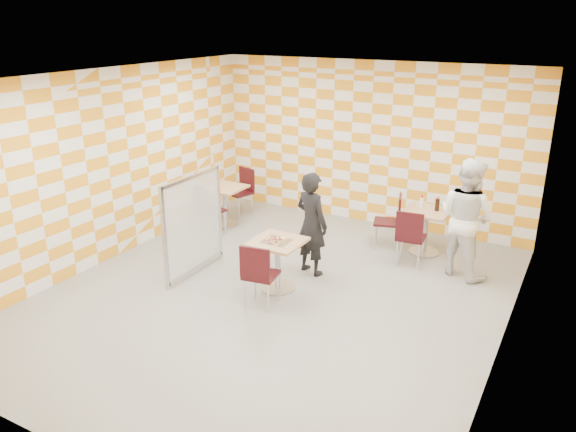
{
  "coord_description": "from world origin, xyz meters",
  "views": [
    {
      "loc": [
        3.6,
        -6.1,
        3.73
      ],
      "look_at": [
        0.1,
        0.2,
        1.15
      ],
      "focal_mm": 35.0,
      "sensor_mm": 36.0,
      "label": 1
    }
  ],
  "objects_px": {
    "chair_main_front": "(258,271)",
    "chair_empty_far": "(243,187)",
    "man_white": "(466,218)",
    "chair_second_front": "(410,234)",
    "chair_second_side": "(393,217)",
    "sport_bottle": "(422,202)",
    "main_table": "(278,256)",
    "soda_bottle": "(437,205)",
    "empty_table": "(225,199)",
    "second_table": "(426,224)",
    "partition": "(193,224)",
    "chair_empty_near": "(206,207)",
    "man_dark": "(311,224)"
  },
  "relations": [
    {
      "from": "chair_main_front",
      "to": "chair_empty_far",
      "type": "relative_size",
      "value": 1.0
    },
    {
      "from": "chair_main_front",
      "to": "partition",
      "type": "distance_m",
      "value": 1.54
    },
    {
      "from": "soda_bottle",
      "to": "man_dark",
      "type": "bearing_deg",
      "value": -131.71
    },
    {
      "from": "second_table",
      "to": "soda_bottle",
      "type": "distance_m",
      "value": 0.37
    },
    {
      "from": "main_table",
      "to": "chair_empty_far",
      "type": "relative_size",
      "value": 0.81
    },
    {
      "from": "partition",
      "to": "chair_empty_far",
      "type": "bearing_deg",
      "value": 107.98
    },
    {
      "from": "empty_table",
      "to": "chair_empty_near",
      "type": "distance_m",
      "value": 0.61
    },
    {
      "from": "chair_empty_far",
      "to": "main_table",
      "type": "bearing_deg",
      "value": -48.27
    },
    {
      "from": "chair_main_front",
      "to": "chair_empty_far",
      "type": "bearing_deg",
      "value": 126.34
    },
    {
      "from": "main_table",
      "to": "chair_main_front",
      "type": "xyz_separation_m",
      "value": [
        0.06,
        -0.61,
        0.04
      ]
    },
    {
      "from": "soda_bottle",
      "to": "sport_bottle",
      "type": "bearing_deg",
      "value": 166.29
    },
    {
      "from": "empty_table",
      "to": "main_table",
      "type": "bearing_deg",
      "value": -39.59
    },
    {
      "from": "chair_empty_far",
      "to": "sport_bottle",
      "type": "relative_size",
      "value": 4.62
    },
    {
      "from": "man_dark",
      "to": "main_table",
      "type": "bearing_deg",
      "value": 94.98
    },
    {
      "from": "partition",
      "to": "sport_bottle",
      "type": "xyz_separation_m",
      "value": [
        2.72,
        2.56,
        0.05
      ]
    },
    {
      "from": "partition",
      "to": "chair_empty_near",
      "type": "bearing_deg",
      "value": 120.04
    },
    {
      "from": "partition",
      "to": "chair_main_front",
      "type": "bearing_deg",
      "value": -18.58
    },
    {
      "from": "chair_second_side",
      "to": "man_white",
      "type": "xyz_separation_m",
      "value": [
        1.27,
        -0.47,
        0.36
      ]
    },
    {
      "from": "chair_second_side",
      "to": "chair_empty_far",
      "type": "height_order",
      "value": "same"
    },
    {
      "from": "man_white",
      "to": "sport_bottle",
      "type": "xyz_separation_m",
      "value": [
        -0.85,
        0.63,
        -0.07
      ]
    },
    {
      "from": "chair_main_front",
      "to": "main_table",
      "type": "bearing_deg",
      "value": 95.69
    },
    {
      "from": "empty_table",
      "to": "chair_main_front",
      "type": "distance_m",
      "value": 3.29
    },
    {
      "from": "partition",
      "to": "man_dark",
      "type": "distance_m",
      "value": 1.77
    },
    {
      "from": "second_table",
      "to": "soda_bottle",
      "type": "height_order",
      "value": "soda_bottle"
    },
    {
      "from": "man_dark",
      "to": "man_white",
      "type": "height_order",
      "value": "man_white"
    },
    {
      "from": "chair_main_front",
      "to": "sport_bottle",
      "type": "distance_m",
      "value": 3.32
    },
    {
      "from": "main_table",
      "to": "soda_bottle",
      "type": "relative_size",
      "value": 3.26
    },
    {
      "from": "chair_second_side",
      "to": "chair_empty_far",
      "type": "xyz_separation_m",
      "value": [
        -3.14,
        0.23,
        0.0
      ]
    },
    {
      "from": "chair_main_front",
      "to": "man_white",
      "type": "relative_size",
      "value": 0.51
    },
    {
      "from": "chair_second_front",
      "to": "sport_bottle",
      "type": "bearing_deg",
      "value": 94.99
    },
    {
      "from": "man_dark",
      "to": "chair_empty_near",
      "type": "bearing_deg",
      "value": 6.35
    },
    {
      "from": "main_table",
      "to": "soda_bottle",
      "type": "height_order",
      "value": "soda_bottle"
    },
    {
      "from": "empty_table",
      "to": "man_dark",
      "type": "distance_m",
      "value": 2.59
    },
    {
      "from": "second_table",
      "to": "chair_empty_far",
      "type": "distance_m",
      "value": 3.71
    },
    {
      "from": "chair_main_front",
      "to": "sport_bottle",
      "type": "height_order",
      "value": "sport_bottle"
    },
    {
      "from": "chair_second_front",
      "to": "man_dark",
      "type": "distance_m",
      "value": 1.58
    },
    {
      "from": "man_dark",
      "to": "chair_second_front",
      "type": "bearing_deg",
      "value": -125.19
    },
    {
      "from": "empty_table",
      "to": "chair_empty_near",
      "type": "height_order",
      "value": "chair_empty_near"
    },
    {
      "from": "second_table",
      "to": "main_table",
      "type": "bearing_deg",
      "value": -122.54
    },
    {
      "from": "empty_table",
      "to": "sport_bottle",
      "type": "relative_size",
      "value": 3.75
    },
    {
      "from": "second_table",
      "to": "man_white",
      "type": "distance_m",
      "value": 0.96
    },
    {
      "from": "chair_second_side",
      "to": "partition",
      "type": "xyz_separation_m",
      "value": [
        -2.29,
        -2.4,
        0.25
      ]
    },
    {
      "from": "sport_bottle",
      "to": "soda_bottle",
      "type": "xyz_separation_m",
      "value": [
        0.28,
        -0.07,
        0.01
      ]
    },
    {
      "from": "main_table",
      "to": "man_white",
      "type": "bearing_deg",
      "value": 39.48
    },
    {
      "from": "second_table",
      "to": "chair_second_front",
      "type": "bearing_deg",
      "value": -96.28
    },
    {
      "from": "sport_bottle",
      "to": "soda_bottle",
      "type": "height_order",
      "value": "soda_bottle"
    },
    {
      "from": "empty_table",
      "to": "partition",
      "type": "bearing_deg",
      "value": -67.49
    },
    {
      "from": "empty_table",
      "to": "chair_empty_far",
      "type": "height_order",
      "value": "chair_empty_far"
    },
    {
      "from": "chair_empty_near",
      "to": "man_dark",
      "type": "distance_m",
      "value": 2.37
    },
    {
      "from": "man_white",
      "to": "chair_second_front",
      "type": "bearing_deg",
      "value": 32.81
    }
  ]
}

